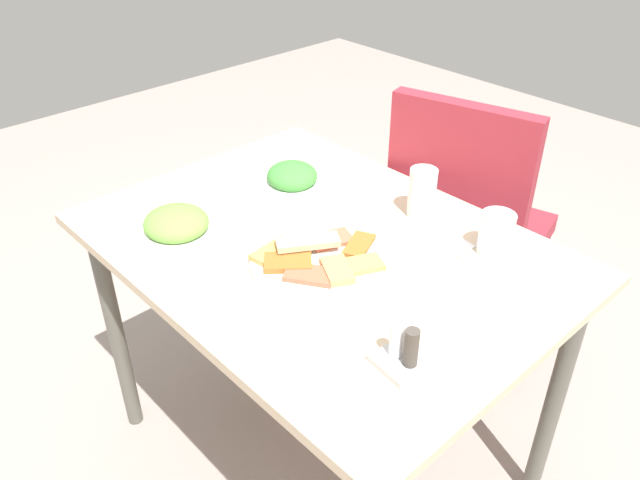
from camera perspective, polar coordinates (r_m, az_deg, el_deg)
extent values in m
plane|color=gray|center=(1.95, 0.12, -18.45)|extent=(6.00, 6.00, 0.00)
cube|color=beige|center=(1.45, 0.16, -0.64)|extent=(1.07, 0.78, 0.02)
cylinder|color=#55534A|center=(1.86, -17.78, -7.84)|extent=(0.04, 0.04, 0.70)
cylinder|color=#55534A|center=(2.13, -2.09, -0.17)|extent=(0.04, 0.04, 0.70)
cylinder|color=#55534A|center=(1.70, 20.22, -13.25)|extent=(0.04, 0.04, 0.70)
cube|color=maroon|center=(2.06, 13.32, 0.57)|extent=(0.51, 0.51, 0.06)
cube|color=maroon|center=(1.77, 12.15, 4.86)|extent=(0.40, 0.15, 0.46)
cylinder|color=#9A744D|center=(2.31, 18.65, -3.66)|extent=(0.03, 0.03, 0.42)
cylinder|color=#9A744D|center=(2.39, 10.03, -0.84)|extent=(0.03, 0.03, 0.42)
cylinder|color=#9A744D|center=(2.01, 15.53, -9.24)|extent=(0.03, 0.03, 0.42)
cylinder|color=#9A744D|center=(2.11, 5.79, -5.74)|extent=(0.03, 0.03, 0.42)
cylinder|color=white|center=(1.37, -0.25, -2.05)|extent=(0.29, 0.29, 0.01)
cube|color=#D15B3F|center=(1.32, -0.91, -3.11)|extent=(0.12, 0.11, 0.01)
cube|color=beige|center=(1.38, -1.10, -0.19)|extent=(0.11, 0.14, 0.01)
cube|color=#9E5C24|center=(1.35, -2.89, -2.01)|extent=(0.11, 0.12, 0.01)
cube|color=#CF6145|center=(1.43, 0.97, 0.06)|extent=(0.09, 0.11, 0.01)
cube|color=#D69F4F|center=(1.35, 3.70, -2.23)|extent=(0.09, 0.11, 0.01)
cube|color=#A15F25|center=(1.41, 3.50, -0.47)|extent=(0.08, 0.11, 0.01)
cube|color=tan|center=(1.32, 1.54, -2.72)|extent=(0.11, 0.09, 0.02)
cube|color=tan|center=(1.39, -4.26, -0.95)|extent=(0.06, 0.11, 0.01)
cylinder|color=white|center=(1.68, -2.48, 5.10)|extent=(0.20, 0.20, 0.01)
ellipsoid|color=#3E8938|center=(1.67, -2.50, 5.77)|extent=(0.19, 0.18, 0.06)
cylinder|color=white|center=(1.51, -12.62, 0.80)|extent=(0.21, 0.21, 0.01)
ellipsoid|color=#6CA842|center=(1.50, -12.73, 1.51)|extent=(0.16, 0.15, 0.06)
cylinder|color=silver|center=(1.54, 9.11, 4.18)|extent=(0.08, 0.08, 0.12)
cylinder|color=silver|center=(1.44, 15.46, 0.56)|extent=(0.08, 0.08, 0.10)
cube|color=white|center=(1.46, 9.37, -0.26)|extent=(0.17, 0.17, 0.00)
cube|color=silver|center=(1.45, 8.94, -0.39)|extent=(0.18, 0.08, 0.00)
cube|color=silver|center=(1.47, 9.83, 0.14)|extent=(0.19, 0.07, 0.00)
cube|color=#B2B2B7|center=(1.15, 7.36, -10.70)|extent=(0.10, 0.10, 0.01)
cylinder|color=white|center=(1.13, 6.90, -8.74)|extent=(0.03, 0.03, 0.07)
cylinder|color=#453F38|center=(1.11, 8.15, -9.49)|extent=(0.03, 0.03, 0.07)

